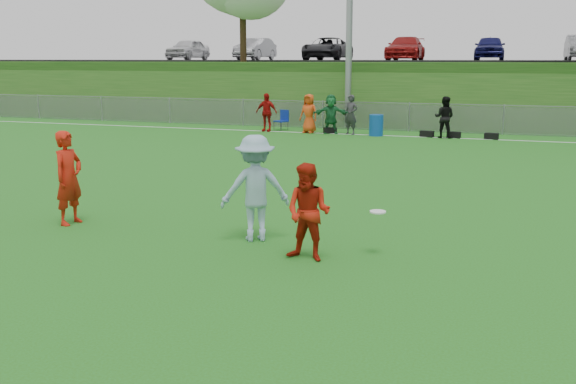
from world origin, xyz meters
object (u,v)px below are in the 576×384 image
at_px(player_red_center, 308,212).
at_px(frisbee, 378,212).
at_px(recycling_bin, 376,125).
at_px(player_blue, 255,188).
at_px(player_red_left, 69,178).

height_order(player_red_center, frisbee, player_red_center).
relative_size(frisbee, recycling_bin, 0.30).
distance_m(player_blue, recycling_bin, 16.45).
height_order(player_red_center, recycling_bin, player_red_center).
height_order(player_red_left, player_blue, player_blue).
xyz_separation_m(player_red_left, player_red_center, (5.11, -0.75, -0.13)).
bearing_deg(player_blue, frisbee, 145.52).
xyz_separation_m(player_red_center, player_blue, (-1.23, 0.83, 0.16)).
relative_size(player_red_left, recycling_bin, 2.07).
relative_size(player_red_left, frisbee, 6.84).
xyz_separation_m(player_red_left, recycling_bin, (2.96, 16.49, -0.48)).
height_order(player_red_left, recycling_bin, player_red_left).
distance_m(frisbee, recycling_bin, 16.94).
distance_m(player_red_left, player_red_center, 5.17).
distance_m(player_blue, frisbee, 2.26).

